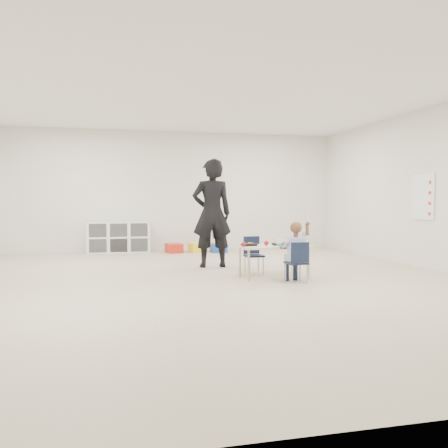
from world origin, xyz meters
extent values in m
plane|color=#BAA98F|center=(0.00, 0.00, 0.00)|extent=(9.00, 9.00, 0.00)
plane|color=white|center=(0.00, 0.00, 2.80)|extent=(9.00, 9.00, 0.00)
cube|color=white|center=(0.00, 4.50, 1.40)|extent=(8.00, 0.02, 2.80)
cube|color=white|center=(0.00, -4.50, 1.40)|extent=(8.00, 0.02, 2.80)
cube|color=white|center=(4.00, 0.00, 1.40)|extent=(0.02, 9.00, 2.80)
cube|color=beige|center=(1.09, 0.20, 0.48)|extent=(1.11, 0.59, 0.03)
cube|color=black|center=(1.21, 0.25, 0.51)|extent=(0.23, 0.17, 0.03)
cube|color=black|center=(0.71, 0.26, 0.51)|extent=(0.23, 0.17, 0.03)
cube|color=white|center=(1.14, 0.09, 0.55)|extent=(0.07, 0.07, 0.10)
ellipsoid|color=tan|center=(1.42, 0.10, 0.53)|extent=(0.09, 0.09, 0.07)
sphere|color=maroon|center=(0.98, 0.25, 0.53)|extent=(0.07, 0.07, 0.07)
sphere|color=maroon|center=(0.59, 0.14, 0.53)|extent=(0.07, 0.07, 0.07)
cube|color=white|center=(-1.20, 4.28, 0.35)|extent=(1.40, 0.40, 0.70)
cube|color=white|center=(3.98, 0.60, 1.25)|extent=(0.02, 0.60, 0.80)
imported|color=black|center=(0.39, 1.54, 0.96)|extent=(0.71, 0.47, 1.92)
cube|color=red|center=(0.02, 3.97, 0.10)|extent=(0.39, 0.47, 0.20)
cube|color=yellow|center=(0.56, 3.98, 0.10)|extent=(0.39, 0.47, 0.21)
cube|color=#1642A9|center=(1.02, 3.80, 0.10)|extent=(0.33, 0.42, 0.20)
camera|label=1|loc=(-1.32, -6.69, 1.21)|focal=38.00mm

